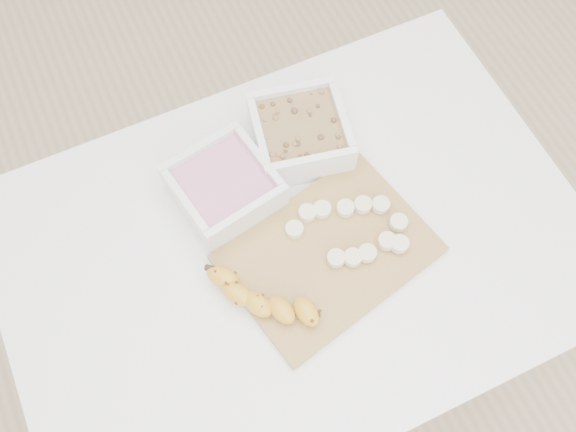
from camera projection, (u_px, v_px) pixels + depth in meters
name	position (u px, v px, depth m)	size (l,w,h in m)	color
ground	(293.00, 346.00, 1.79)	(3.50, 3.50, 0.00)	#C6AD89
table	(295.00, 264.00, 1.19)	(1.00, 0.70, 0.75)	white
bowl_yogurt	(224.00, 187.00, 1.11)	(0.19, 0.19, 0.08)	white
bowl_granola	(300.00, 133.00, 1.16)	(0.19, 0.19, 0.08)	white
cutting_board	(328.00, 254.00, 1.09)	(0.34, 0.24, 0.01)	#AC8749
banana	(265.00, 299.00, 1.03)	(0.05, 0.19, 0.03)	gold
banana_slices	(354.00, 229.00, 1.09)	(0.20, 0.15, 0.02)	beige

